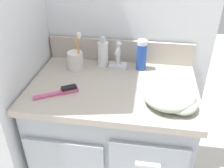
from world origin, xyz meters
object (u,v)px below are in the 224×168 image
(soap_dispenser, at_px, (103,53))
(hand_towel, at_px, (172,97))
(shaving_cream_can, at_px, (142,55))
(hairbrush, at_px, (62,91))
(toothbrush_cup, at_px, (76,60))

(soap_dispenser, distance_m, hand_towel, 0.44)
(shaving_cream_can, bearing_deg, hand_towel, -63.99)
(hairbrush, height_order, hand_towel, hand_towel)
(hairbrush, bearing_deg, soap_dispenser, 35.60)
(shaving_cream_can, xyz_separation_m, hand_towel, (0.14, -0.28, -0.04))
(soap_dispenser, xyz_separation_m, hairbrush, (-0.12, -0.28, -0.06))
(hairbrush, distance_m, hand_towel, 0.46)
(toothbrush_cup, xyz_separation_m, soap_dispenser, (0.13, 0.06, 0.02))
(soap_dispenser, relative_size, hairbrush, 0.89)
(soap_dispenser, relative_size, hand_towel, 0.74)
(toothbrush_cup, height_order, shaving_cream_can, toothbrush_cup)
(toothbrush_cup, bearing_deg, hand_towel, -26.94)
(soap_dispenser, bearing_deg, hand_towel, -41.33)
(soap_dispenser, relative_size, shaving_cream_can, 1.04)
(shaving_cream_can, xyz_separation_m, hairbrush, (-0.32, -0.28, -0.07))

